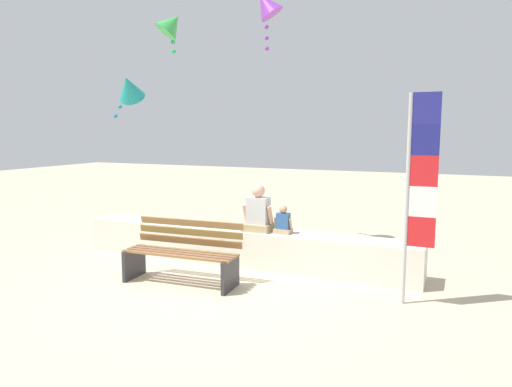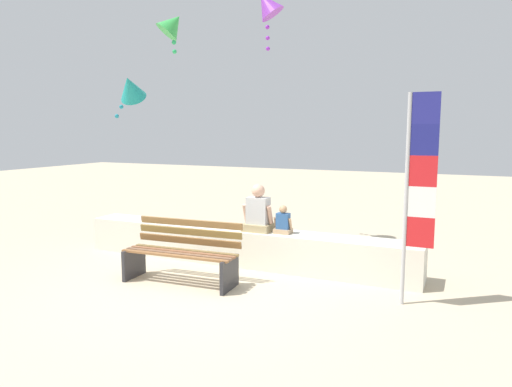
{
  "view_description": "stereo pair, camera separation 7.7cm",
  "coord_description": "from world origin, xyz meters",
  "px_view_note": "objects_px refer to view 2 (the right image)",
  "views": [
    {
      "loc": [
        3.32,
        -5.52,
        2.19
      ],
      "look_at": [
        0.27,
        1.37,
        1.18
      ],
      "focal_mm": 33.25,
      "sensor_mm": 36.0,
      "label": 1
    },
    {
      "loc": [
        3.39,
        -5.49,
        2.19
      ],
      "look_at": [
        0.27,
        1.37,
        1.18
      ],
      "focal_mm": 33.25,
      "sensor_mm": 36.0,
      "label": 2
    }
  ],
  "objects_px": {
    "person_child": "(283,222)",
    "kite_purple": "(267,5)",
    "person_adult": "(258,213)",
    "flag_banner": "(416,183)",
    "kite_green": "(173,25)",
    "park_bench": "(182,253)",
    "kite_teal": "(130,88)"
  },
  "relations": [
    {
      "from": "flag_banner",
      "to": "kite_green",
      "type": "distance_m",
      "value": 5.55
    },
    {
      "from": "person_child",
      "to": "flag_banner",
      "type": "height_order",
      "value": "flag_banner"
    },
    {
      "from": "park_bench",
      "to": "kite_purple",
      "type": "distance_m",
      "value": 4.86
    },
    {
      "from": "flag_banner",
      "to": "kite_teal",
      "type": "height_order",
      "value": "kite_teal"
    },
    {
      "from": "flag_banner",
      "to": "kite_purple",
      "type": "xyz_separation_m",
      "value": [
        -2.97,
        2.28,
        2.92
      ]
    },
    {
      "from": "park_bench",
      "to": "kite_green",
      "type": "distance_m",
      "value": 4.51
    },
    {
      "from": "person_child",
      "to": "park_bench",
      "type": "bearing_deg",
      "value": -133.06
    },
    {
      "from": "kite_purple",
      "to": "person_child",
      "type": "bearing_deg",
      "value": -58.17
    },
    {
      "from": "park_bench",
      "to": "person_adult",
      "type": "bearing_deg",
      "value": 60.27
    },
    {
      "from": "person_child",
      "to": "kite_purple",
      "type": "distance_m",
      "value": 4.11
    },
    {
      "from": "person_adult",
      "to": "kite_green",
      "type": "xyz_separation_m",
      "value": [
        -2.15,
        0.88,
        3.27
      ]
    },
    {
      "from": "kite_purple",
      "to": "flag_banner",
      "type": "bearing_deg",
      "value": -37.54
    },
    {
      "from": "park_bench",
      "to": "person_child",
      "type": "distance_m",
      "value": 1.65
    },
    {
      "from": "person_child",
      "to": "kite_green",
      "type": "height_order",
      "value": "kite_green"
    },
    {
      "from": "park_bench",
      "to": "flag_banner",
      "type": "relative_size",
      "value": 0.65
    },
    {
      "from": "person_child",
      "to": "kite_green",
      "type": "distance_m",
      "value": 4.35
    },
    {
      "from": "person_adult",
      "to": "park_bench",
      "type": "bearing_deg",
      "value": -119.73
    },
    {
      "from": "kite_teal",
      "to": "person_adult",
      "type": "bearing_deg",
      "value": -12.42
    },
    {
      "from": "person_child",
      "to": "kite_purple",
      "type": "xyz_separation_m",
      "value": [
        -0.93,
        1.5,
        3.71
      ]
    },
    {
      "from": "flag_banner",
      "to": "kite_green",
      "type": "xyz_separation_m",
      "value": [
        -4.62,
        1.66,
        2.6
      ]
    },
    {
      "from": "person_child",
      "to": "kite_purple",
      "type": "height_order",
      "value": "kite_purple"
    },
    {
      "from": "kite_purple",
      "to": "park_bench",
      "type": "bearing_deg",
      "value": -93.68
    },
    {
      "from": "person_adult",
      "to": "kite_teal",
      "type": "xyz_separation_m",
      "value": [
        -3.01,
        0.66,
        2.12
      ]
    },
    {
      "from": "kite_teal",
      "to": "park_bench",
      "type": "bearing_deg",
      "value": -38.24
    },
    {
      "from": "park_bench",
      "to": "kite_green",
      "type": "relative_size",
      "value": 1.94
    },
    {
      "from": "park_bench",
      "to": "flag_banner",
      "type": "distance_m",
      "value": 3.36
    },
    {
      "from": "person_child",
      "to": "kite_teal",
      "type": "xyz_separation_m",
      "value": [
        -3.44,
        0.66,
        2.24
      ]
    },
    {
      "from": "flag_banner",
      "to": "kite_teal",
      "type": "relative_size",
      "value": 2.89
    },
    {
      "from": "park_bench",
      "to": "kite_purple",
      "type": "bearing_deg",
      "value": 86.32
    },
    {
      "from": "park_bench",
      "to": "kite_teal",
      "type": "distance_m",
      "value": 3.94
    },
    {
      "from": "person_child",
      "to": "flag_banner",
      "type": "xyz_separation_m",
      "value": [
        2.04,
        -0.78,
        0.79
      ]
    },
    {
      "from": "person_adult",
      "to": "flag_banner",
      "type": "bearing_deg",
      "value": -17.61
    }
  ]
}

